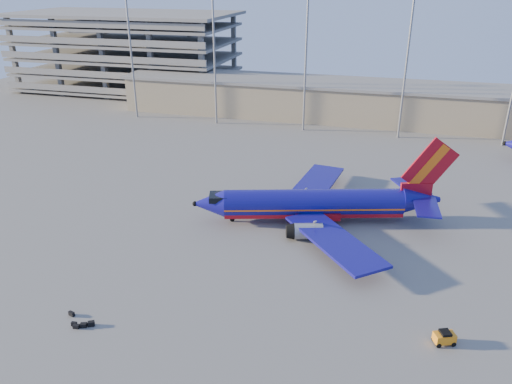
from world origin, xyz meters
TOP-DOWN VIEW (x-y plane):
  - ground at (0.00, 0.00)m, footprint 220.00×220.00m
  - terminal_building at (10.00, 58.00)m, footprint 122.00×16.00m
  - parking_garage at (-62.00, 74.05)m, footprint 62.00×32.00m
  - light_mast_row at (5.00, 46.00)m, footprint 101.60×1.60m
  - aircraft_main at (5.17, 3.60)m, footprint 34.25×32.45m
  - baggage_tug at (20.24, -18.09)m, footprint 2.19×1.79m
  - luggage_pile at (-13.48, -24.74)m, footprint 3.48×1.97m

SIDE VIEW (x-z plane):
  - ground at x=0.00m, z-range 0.00..0.00m
  - luggage_pile at x=-13.48m, z-range -0.03..0.47m
  - baggage_tug at x=20.24m, z-range 0.03..1.39m
  - aircraft_main at x=5.17m, z-range -3.41..8.51m
  - terminal_building at x=10.00m, z-range 0.07..8.57m
  - parking_garage at x=-62.00m, z-range 1.03..22.43m
  - light_mast_row at x=5.00m, z-range 3.23..31.88m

